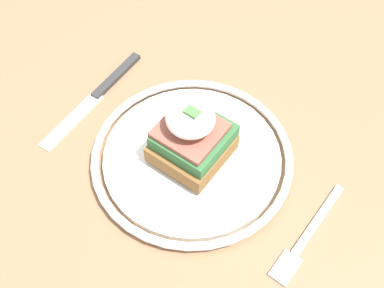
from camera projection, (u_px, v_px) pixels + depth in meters
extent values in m
cube|color=#846042|center=(236.00, 153.00, 0.62)|extent=(1.03, 0.78, 0.03)
cylinder|color=#846042|center=(147.00, 62.00, 1.23)|extent=(0.06, 0.06, 0.71)
cylinder|color=silver|center=(192.00, 158.00, 0.59)|extent=(0.22, 0.22, 0.01)
torus|color=white|center=(192.00, 156.00, 0.59)|extent=(0.25, 0.25, 0.01)
cube|color=brown|center=(192.00, 148.00, 0.58)|extent=(0.08, 0.08, 0.02)
cube|color=#2D6033|center=(194.00, 136.00, 0.56)|extent=(0.08, 0.08, 0.02)
cube|color=brown|center=(190.00, 130.00, 0.55)|extent=(0.07, 0.07, 0.01)
ellipsoid|color=white|center=(190.00, 118.00, 0.54)|extent=(0.06, 0.06, 0.03)
cube|color=#47843D|center=(192.00, 112.00, 0.52)|extent=(0.02, 0.01, 0.00)
cube|color=silver|center=(318.00, 220.00, 0.55)|extent=(0.01, 0.11, 0.00)
cube|color=silver|center=(285.00, 268.00, 0.52)|extent=(0.02, 0.04, 0.00)
cube|color=#2D2D2D|center=(116.00, 76.00, 0.68)|extent=(0.02, 0.10, 0.01)
cube|color=silver|center=(72.00, 120.00, 0.63)|extent=(0.02, 0.11, 0.00)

